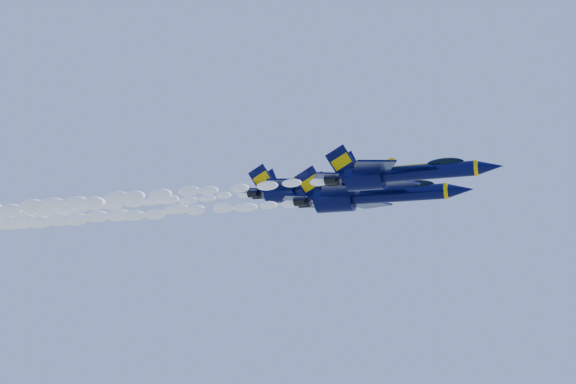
% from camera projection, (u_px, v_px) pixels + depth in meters
% --- Properties ---
extents(jet_lead, '(15.91, 13.05, 5.91)m').
position_uv_depth(jet_lead, '(399.00, 173.00, 58.10)').
color(jet_lead, black).
extents(smoke_trail_jet_lead, '(52.71, 1.90, 1.71)m').
position_uv_depth(smoke_trail_jet_lead, '(99.00, 201.00, 70.13)').
color(smoke_trail_jet_lead, white).
extents(jet_second, '(18.98, 15.57, 7.05)m').
position_uv_depth(jet_second, '(369.00, 195.00, 67.96)').
color(jet_second, black).
extents(smoke_trail_jet_second, '(52.71, 2.27, 2.04)m').
position_uv_depth(smoke_trail_jet_second, '(102.00, 217.00, 80.47)').
color(smoke_trail_jet_second, white).
extents(jet_third, '(18.40, 15.09, 6.84)m').
position_uv_depth(jet_third, '(309.00, 189.00, 79.60)').
color(jet_third, black).
extents(smoke_trail_jet_third, '(52.71, 2.20, 1.98)m').
position_uv_depth(smoke_trail_jet_third, '(85.00, 208.00, 92.01)').
color(smoke_trail_jet_third, white).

